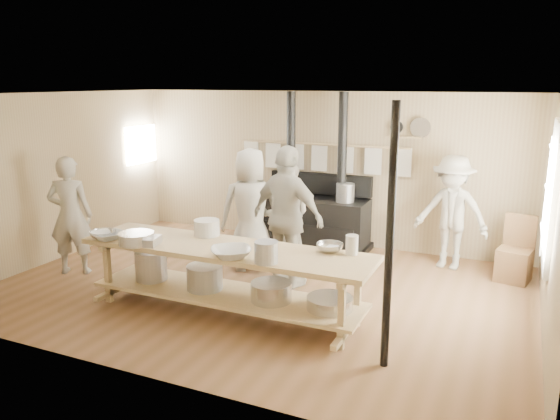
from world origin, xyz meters
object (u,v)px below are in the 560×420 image
at_px(cook_left, 286,216).
at_px(roasting_pan, 141,240).
at_px(stove, 314,217).
at_px(cook_right, 288,217).
at_px(prep_table, 225,273).
at_px(cook_by_window, 452,212).
at_px(cook_far_left, 70,216).
at_px(cook_center, 251,210).
at_px(chair, 514,262).

height_order(cook_left, roasting_pan, cook_left).
xyz_separation_m(stove, cook_right, (0.31, -1.85, 0.45)).
xyz_separation_m(prep_table, cook_by_window, (2.24, 2.85, 0.34)).
relative_size(stove, cook_right, 1.34).
bearing_deg(cook_right, cook_by_window, -124.21).
height_order(stove, cook_far_left, stove).
bearing_deg(cook_far_left, cook_center, -177.53).
bearing_deg(prep_table, roasting_pan, -161.08).
distance_m(stove, prep_table, 3.02).
bearing_deg(prep_table, cook_far_left, 172.61).
distance_m(cook_center, chair, 3.83).
xyz_separation_m(cook_far_left, cook_by_window, (5.01, 2.49, -0.01)).
relative_size(stove, prep_table, 0.72).
xyz_separation_m(cook_left, roasting_pan, (-0.95, -2.18, 0.10)).
bearing_deg(chair, cook_left, -154.31).
xyz_separation_m(prep_table, cook_center, (-0.46, 1.57, 0.39)).
distance_m(cook_left, roasting_pan, 2.38).
xyz_separation_m(cook_right, roasting_pan, (-1.27, -1.50, -0.07)).
distance_m(stove, cook_by_window, 2.27).
height_order(cook_center, cook_right, cook_right).
xyz_separation_m(stove, prep_table, (-0.00, -3.02, -0.00)).
bearing_deg(cook_center, cook_right, 122.44).
bearing_deg(cook_center, cook_far_left, -2.00).
relative_size(stove, cook_center, 1.42).
bearing_deg(roasting_pan, prep_table, 18.92).
distance_m(cook_left, cook_by_window, 2.47).
bearing_deg(cook_by_window, cook_far_left, -143.21).
relative_size(chair, roasting_pan, 2.18).
bearing_deg(stove, prep_table, -90.04).
bearing_deg(chair, cook_right, -140.96).
height_order(stove, prep_table, stove).
bearing_deg(cook_left, roasting_pan, 49.13).
bearing_deg(cook_by_window, chair, -1.48).
bearing_deg(cook_by_window, stove, -173.95).
xyz_separation_m(cook_left, cook_by_window, (2.26, 1.00, 0.06)).
relative_size(cook_by_window, chair, 1.84).
height_order(prep_table, cook_far_left, cook_far_left).
bearing_deg(cook_far_left, cook_left, -176.73).
distance_m(cook_far_left, chair, 6.38).
bearing_deg(roasting_pan, cook_center, 75.07).
height_order(cook_far_left, cook_center, cook_center).
relative_size(cook_right, cook_by_window, 1.13).
relative_size(cook_center, roasting_pan, 4.28).
xyz_separation_m(cook_left, cook_right, (0.32, -0.68, 0.17)).
bearing_deg(roasting_pan, stove, 73.92).
bearing_deg(cook_right, prep_table, 89.95).
xyz_separation_m(cook_far_left, cook_left, (2.75, 1.50, -0.07)).
distance_m(cook_center, cook_right, 0.87).
relative_size(stove, cook_left, 1.63).
xyz_separation_m(prep_table, cook_right, (0.31, 1.17, 0.45)).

